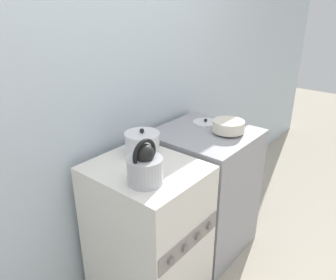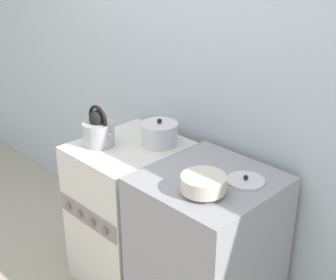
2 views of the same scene
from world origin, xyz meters
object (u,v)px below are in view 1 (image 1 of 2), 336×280
(cooking_pot, at_px, (142,143))
(enamel_bowl, at_px, (228,126))
(stove, at_px, (148,233))
(loose_pot_lid, at_px, (205,122))
(kettle, at_px, (145,166))

(cooking_pot, bearing_deg, enamel_bowl, -24.87)
(cooking_pot, bearing_deg, stove, -131.30)
(cooking_pot, distance_m, enamel_bowl, 0.62)
(loose_pot_lid, bearing_deg, cooking_pot, 177.09)
(kettle, distance_m, cooking_pot, 0.35)
(enamel_bowl, xyz_separation_m, loose_pot_lid, (0.07, 0.23, -0.05))
(kettle, bearing_deg, cooking_pot, 46.02)
(kettle, height_order, cooking_pot, kettle)
(enamel_bowl, relative_size, loose_pot_lid, 1.13)
(kettle, xyz_separation_m, enamel_bowl, (0.80, -0.01, -0.02))
(stove, distance_m, cooking_pot, 0.55)
(stove, relative_size, cooking_pot, 4.31)
(stove, bearing_deg, loose_pot_lid, 7.97)
(cooking_pot, relative_size, loose_pot_lid, 1.13)
(kettle, distance_m, enamel_bowl, 0.80)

